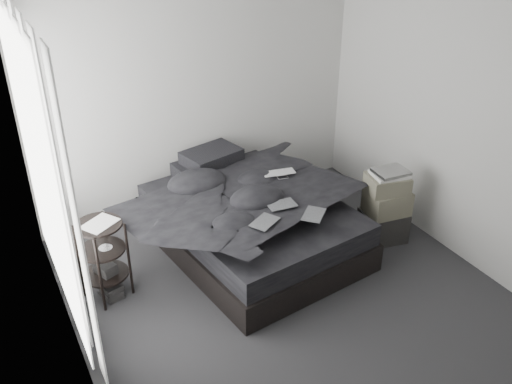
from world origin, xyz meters
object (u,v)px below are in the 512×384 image
bed (252,235)px  side_stand (104,261)px  laptop (281,169)px  box_lower (383,225)px

bed → side_stand: side_stand is taller
bed → side_stand: 1.50m
laptop → side_stand: (-1.85, -0.16, -0.38)m
bed → laptop: 0.72m
laptop → box_lower: laptop is taller
bed → box_lower: (1.25, -0.49, 0.02)m
side_stand → box_lower: size_ratio=1.70×
bed → side_stand: (-1.48, -0.06, 0.23)m
bed → box_lower: box_lower is taller
box_lower → laptop: bearing=146.0°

